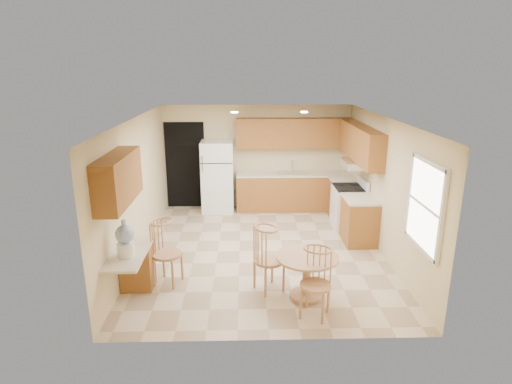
{
  "coord_description": "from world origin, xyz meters",
  "views": [
    {
      "loc": [
        -0.3,
        -7.47,
        3.39
      ],
      "look_at": [
        -0.09,
        0.3,
        1.08
      ],
      "focal_mm": 30.0,
      "sensor_mm": 36.0,
      "label": 1
    }
  ],
  "objects_px": {
    "chair_table_a": "(269,255)",
    "chair_desk": "(165,249)",
    "chair_table_b": "(317,280)",
    "water_crock": "(125,240)",
    "refrigerator": "(218,177)",
    "stove": "(349,207)",
    "dining_table": "(307,270)"
  },
  "relations": [
    {
      "from": "dining_table",
      "to": "chair_table_b",
      "type": "height_order",
      "value": "chair_table_b"
    },
    {
      "from": "dining_table",
      "to": "chair_table_a",
      "type": "xyz_separation_m",
      "value": [
        -0.55,
        0.15,
        0.19
      ]
    },
    {
      "from": "refrigerator",
      "to": "chair_table_a",
      "type": "relative_size",
      "value": 1.62
    },
    {
      "from": "stove",
      "to": "chair_desk",
      "type": "bearing_deg",
      "value": -144.48
    },
    {
      "from": "stove",
      "to": "chair_table_b",
      "type": "height_order",
      "value": "stove"
    },
    {
      "from": "chair_table_a",
      "to": "chair_table_b",
      "type": "distance_m",
      "value": 0.95
    },
    {
      "from": "chair_table_b",
      "to": "water_crock",
      "type": "distance_m",
      "value": 2.73
    },
    {
      "from": "refrigerator",
      "to": "chair_table_a",
      "type": "height_order",
      "value": "refrigerator"
    },
    {
      "from": "chair_table_b",
      "to": "water_crock",
      "type": "xyz_separation_m",
      "value": [
        -2.66,
        0.46,
        0.41
      ]
    },
    {
      "from": "stove",
      "to": "dining_table",
      "type": "xyz_separation_m",
      "value": [
        -1.31,
        -2.89,
        -0.02
      ]
    },
    {
      "from": "refrigerator",
      "to": "chair_table_b",
      "type": "relative_size",
      "value": 1.71
    },
    {
      "from": "dining_table",
      "to": "chair_table_b",
      "type": "distance_m",
      "value": 0.61
    },
    {
      "from": "refrigerator",
      "to": "stove",
      "type": "xyz_separation_m",
      "value": [
        2.88,
        -1.22,
        -0.38
      ]
    },
    {
      "from": "refrigerator",
      "to": "dining_table",
      "type": "height_order",
      "value": "refrigerator"
    },
    {
      "from": "refrigerator",
      "to": "dining_table",
      "type": "bearing_deg",
      "value": -69.19
    },
    {
      "from": "refrigerator",
      "to": "chair_table_b",
      "type": "height_order",
      "value": "refrigerator"
    },
    {
      "from": "chair_table_b",
      "to": "chair_table_a",
      "type": "bearing_deg",
      "value": -26.47
    },
    {
      "from": "dining_table",
      "to": "chair_table_a",
      "type": "relative_size",
      "value": 0.89
    },
    {
      "from": "refrigerator",
      "to": "chair_table_b",
      "type": "xyz_separation_m",
      "value": [
        1.61,
        -4.69,
        -0.24
      ]
    },
    {
      "from": "dining_table",
      "to": "chair_table_b",
      "type": "relative_size",
      "value": 0.93
    },
    {
      "from": "refrigerator",
      "to": "chair_desk",
      "type": "height_order",
      "value": "refrigerator"
    },
    {
      "from": "stove",
      "to": "dining_table",
      "type": "bearing_deg",
      "value": -114.46
    },
    {
      "from": "stove",
      "to": "dining_table",
      "type": "height_order",
      "value": "stove"
    },
    {
      "from": "refrigerator",
      "to": "chair_desk",
      "type": "distance_m",
      "value": 3.75
    },
    {
      "from": "chair_table_a",
      "to": "chair_desk",
      "type": "bearing_deg",
      "value": -128.11
    },
    {
      "from": "chair_table_b",
      "to": "stove",
      "type": "bearing_deg",
      "value": -85.63
    },
    {
      "from": "stove",
      "to": "water_crock",
      "type": "xyz_separation_m",
      "value": [
        -3.92,
        -3.01,
        0.55
      ]
    },
    {
      "from": "chair_table_a",
      "to": "chair_desk",
      "type": "xyz_separation_m",
      "value": [
        -1.61,
        0.26,
        0.0
      ]
    },
    {
      "from": "chair_desk",
      "to": "chair_table_b",
      "type": "bearing_deg",
      "value": 83.5
    },
    {
      "from": "chair_desk",
      "to": "water_crock",
      "type": "relative_size",
      "value": 1.92
    },
    {
      "from": "refrigerator",
      "to": "chair_desk",
      "type": "xyz_separation_m",
      "value": [
        -0.6,
        -3.7,
        -0.21
      ]
    },
    {
      "from": "stove",
      "to": "chair_table_a",
      "type": "xyz_separation_m",
      "value": [
        -1.86,
        -2.74,
        0.17
      ]
    }
  ]
}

